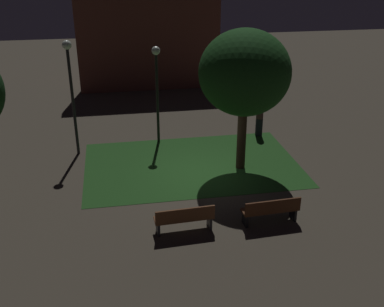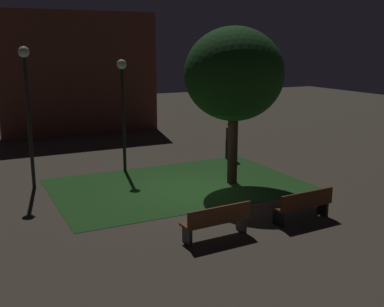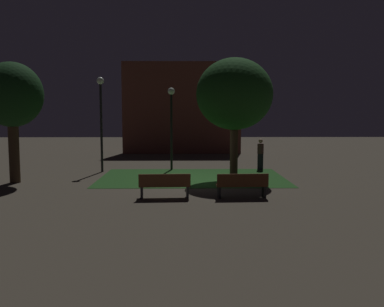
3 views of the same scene
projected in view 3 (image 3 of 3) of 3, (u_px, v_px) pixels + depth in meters
name	position (u px, v px, depth m)	size (l,w,h in m)	color
ground_plane	(200.00, 180.00, 18.87)	(60.00, 60.00, 0.00)	#4C4438
grass_lawn	(192.00, 177.00, 19.61)	(8.37, 5.53, 0.01)	#23511E
bench_lawn_edge	(165.00, 185.00, 14.95)	(1.82, 0.57, 0.88)	brown
bench_by_lamp	(242.00, 185.00, 14.99)	(1.82, 0.57, 0.88)	#512D19
tree_lawn_side	(234.00, 94.00, 18.67)	(3.35, 3.35, 5.35)	#38281C
tree_left_canopy	(12.00, 96.00, 17.88)	(2.59, 2.59, 5.08)	#423021
lamp_post_plaza_west	(101.00, 108.00, 21.10)	(0.36, 0.36, 4.69)	black
lamp_post_plaza_east	(171.00, 114.00, 21.86)	(0.36, 0.36, 4.22)	black
pedestrian	(260.00, 153.00, 22.05)	(0.32, 0.32, 1.61)	black
building_wall_backdrop	(182.00, 108.00, 30.26)	(8.35, 0.80, 6.45)	brown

